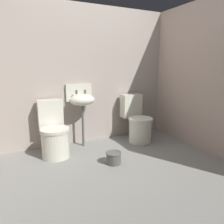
# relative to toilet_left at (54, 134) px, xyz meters

# --- Properties ---
(ground_plane) EXTENTS (3.29, 2.99, 0.08)m
(ground_plane) POSITION_rel_toilet_left_xyz_m (0.63, -0.95, -0.36)
(ground_plane) COLOR gray
(wall_back) EXTENTS (3.29, 0.10, 2.21)m
(wall_back) POSITION_rel_toilet_left_xyz_m (0.63, 0.40, 0.78)
(wall_back) COLOR #A79B90
(wall_back) RESTS_ON ground
(wall_right) EXTENTS (0.10, 2.79, 2.21)m
(wall_right) POSITION_rel_toilet_left_xyz_m (2.12, -0.85, 0.78)
(wall_right) COLOR #AE998B
(wall_right) RESTS_ON ground
(toilet_left) EXTENTS (0.40, 0.59, 0.78)m
(toilet_left) POSITION_rel_toilet_left_xyz_m (0.00, 0.00, 0.00)
(toilet_left) COLOR silver
(toilet_left) RESTS_ON ground
(toilet_right) EXTENTS (0.41, 0.60, 0.78)m
(toilet_right) POSITION_rel_toilet_left_xyz_m (1.41, 0.00, 0.00)
(toilet_right) COLOR silver
(toilet_right) RESTS_ON ground
(sink) EXTENTS (0.42, 0.35, 0.99)m
(sink) POSITION_rel_toilet_left_xyz_m (0.49, 0.19, 0.43)
(sink) COLOR #545353
(sink) RESTS_ON ground
(bucket) EXTENTS (0.21, 0.21, 0.16)m
(bucket) POSITION_rel_toilet_left_xyz_m (0.65, -0.63, -0.24)
(bucket) COLOR #545353
(bucket) RESTS_ON ground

